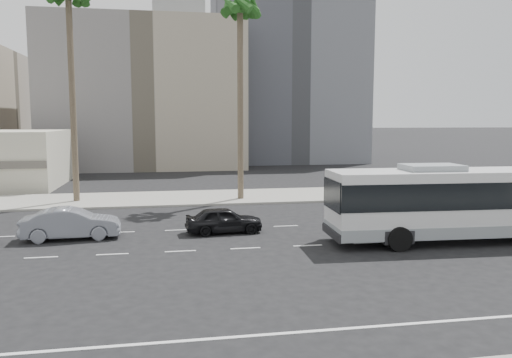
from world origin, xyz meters
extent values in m
plane|color=black|center=(0.00, 0.00, 0.00)|extent=(700.00, 700.00, 0.00)
cube|color=gray|center=(0.00, 15.50, 0.07)|extent=(120.00, 7.00, 0.15)
cube|color=gray|center=(-12.00, 45.00, 9.00)|extent=(24.00, 18.00, 18.00)
cube|color=#4E4F58|center=(8.00, 52.00, 13.00)|extent=(20.00, 20.00, 26.00)
cube|color=#B9B8B1|center=(-2.00, 250.00, 22.00)|extent=(42.00, 42.00, 44.00)
cube|color=#B9B8B1|center=(-2.00, 250.00, 60.00)|extent=(26.00, 26.00, 32.00)
cube|color=gray|center=(45.00, 230.00, 35.00)|extent=(26.00, 26.00, 70.00)
cube|color=gray|center=(70.00, 260.00, 30.00)|extent=(22.00, 22.00, 60.00)
cube|color=silver|center=(4.76, -0.42, 2.05)|extent=(13.34, 3.46, 2.96)
cube|color=black|center=(4.76, -0.42, 2.45)|extent=(13.40, 3.52, 1.25)
cube|color=gray|center=(4.76, -0.42, 0.74)|extent=(13.36, 3.50, 0.57)
cube|color=gray|center=(3.05, -0.42, 3.65)|extent=(2.81, 1.94, 0.34)
cylinder|color=black|center=(0.88, -1.88, 0.57)|extent=(1.14, 0.34, 1.14)
cylinder|color=black|center=(0.88, 1.04, 0.57)|extent=(1.14, 0.34, 1.14)
imported|color=black|center=(-6.61, 3.49, 0.69)|extent=(1.92, 4.17, 1.38)
imported|color=gray|center=(-14.32, 3.45, 0.79)|extent=(1.94, 4.86, 1.57)
cylinder|color=brown|center=(-4.15, 14.11, 6.92)|extent=(0.38, 0.38, 13.83)
cylinder|color=brown|center=(-16.00, 15.07, 7.26)|extent=(0.46, 0.46, 14.51)
camera|label=1|loc=(-9.54, -22.65, 5.95)|focal=35.38mm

